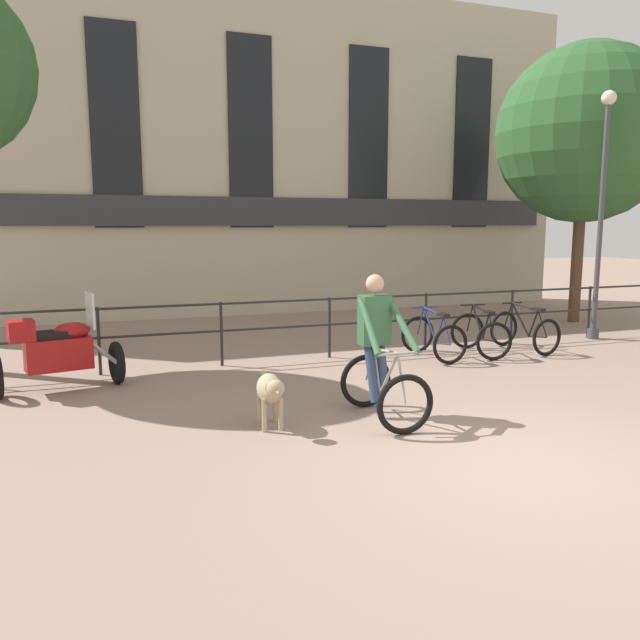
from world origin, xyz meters
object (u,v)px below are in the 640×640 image
at_px(parked_bicycle_mid_left, 480,334).
at_px(cyclist_with_bike, 380,354).
at_px(parked_motorcycle, 57,352).
at_px(parked_bicycle_mid_right, 525,331).
at_px(parked_bicycle_near_lamp, 433,338).
at_px(street_lamp, 602,204).
at_px(dog, 270,390).

bearing_deg(parked_bicycle_mid_left, cyclist_with_bike, 47.58).
relative_size(parked_motorcycle, parked_bicycle_mid_right, 1.49).
bearing_deg(parked_bicycle_near_lamp, cyclist_with_bike, 47.84).
height_order(parked_bicycle_mid_left, parked_bicycle_mid_right, same).
height_order(parked_motorcycle, parked_bicycle_near_lamp, parked_motorcycle).
bearing_deg(cyclist_with_bike, parked_bicycle_mid_left, 40.69).
distance_m(parked_bicycle_mid_right, street_lamp, 3.17).
bearing_deg(parked_bicycle_near_lamp, street_lamp, -174.12).
relative_size(dog, parked_motorcycle, 0.50).
xyz_separation_m(parked_motorcycle, parked_bicycle_mid_left, (6.91, 0.15, -0.20)).
height_order(cyclist_with_bike, parked_bicycle_mid_right, cyclist_with_bike).
xyz_separation_m(parked_bicycle_near_lamp, parked_bicycle_mid_left, (0.95, 0.00, 0.00)).
bearing_deg(parked_bicycle_mid_right, parked_motorcycle, -6.28).
bearing_deg(parked_bicycle_near_lamp, parked_motorcycle, -0.25).
bearing_deg(dog, parked_bicycle_mid_left, 34.54).
distance_m(dog, street_lamp, 8.55).
distance_m(parked_motorcycle, parked_bicycle_mid_right, 7.86).
relative_size(parked_bicycle_near_lamp, street_lamp, 0.23).
height_order(parked_motorcycle, parked_bicycle_mid_left, parked_motorcycle).
distance_m(parked_bicycle_near_lamp, parked_bicycle_mid_left, 0.95).
relative_size(cyclist_with_bike, street_lamp, 0.35).
bearing_deg(dog, parked_bicycle_near_lamp, 40.61).
height_order(parked_motorcycle, parked_bicycle_mid_right, parked_motorcycle).
relative_size(cyclist_with_bike, parked_motorcycle, 0.96).
relative_size(parked_bicycle_mid_left, street_lamp, 0.25).
distance_m(parked_motorcycle, street_lamp, 10.19).
height_order(parked_bicycle_near_lamp, street_lamp, street_lamp).
relative_size(dog, street_lamp, 0.18).
xyz_separation_m(parked_bicycle_near_lamp, street_lamp, (3.98, 0.53, 2.33)).
bearing_deg(street_lamp, parked_bicycle_near_lamp, -172.45).
bearing_deg(parked_bicycle_near_lamp, dog, 34.61).
bearing_deg(street_lamp, parked_bicycle_mid_right, -165.81).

